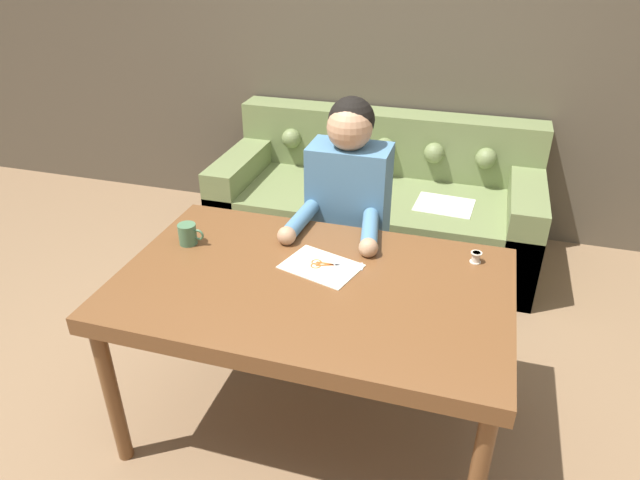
{
  "coord_description": "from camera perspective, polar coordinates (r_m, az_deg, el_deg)",
  "views": [
    {
      "loc": [
        0.64,
        -1.74,
        1.94
      ],
      "look_at": [
        0.09,
        0.11,
        0.84
      ],
      "focal_mm": 32.0,
      "sensor_mm": 36.0,
      "label": 1
    }
  ],
  "objects": [
    {
      "name": "dining_table",
      "position": [
        2.2,
        -0.79,
        -5.57
      ],
      "size": [
        1.49,
        0.93,
        0.74
      ],
      "color": "brown",
      "rests_on": "ground_plane"
    },
    {
      "name": "couch",
      "position": [
        3.73,
        5.72,
        3.44
      ],
      "size": [
        1.99,
        0.9,
        0.84
      ],
      "color": "olive",
      "rests_on": "ground_plane"
    },
    {
      "name": "scissors",
      "position": [
        2.25,
        0.71,
        -2.5
      ],
      "size": [
        0.21,
        0.09,
        0.01
      ],
      "color": "silver",
      "rests_on": "dining_table"
    },
    {
      "name": "wall_back",
      "position": [
        3.85,
        7.23,
        19.92
      ],
      "size": [
        8.0,
        0.06,
        2.6
      ],
      "color": "brown",
      "rests_on": "ground_plane"
    },
    {
      "name": "mug",
      "position": [
        2.44,
        -13.06,
        0.58
      ],
      "size": [
        0.11,
        0.08,
        0.09
      ],
      "color": "#47704C",
      "rests_on": "dining_table"
    },
    {
      "name": "thread_spool",
      "position": [
        2.35,
        15.32,
        -1.68
      ],
      "size": [
        0.04,
        0.04,
        0.05
      ],
      "color": "beige",
      "rests_on": "dining_table"
    },
    {
      "name": "pattern_paper_main",
      "position": [
        2.24,
        0.1,
        -2.65
      ],
      "size": [
        0.34,
        0.28,
        0.0
      ],
      "color": "beige",
      "rests_on": "dining_table"
    },
    {
      "name": "ground_plane",
      "position": [
        2.68,
        -2.6,
        -16.64
      ],
      "size": [
        16.0,
        16.0,
        0.0
      ],
      "primitive_type": "plane",
      "color": "#846647"
    },
    {
      "name": "person",
      "position": [
        2.75,
        2.76,
        1.35
      ],
      "size": [
        0.43,
        0.59,
        1.26
      ],
      "color": "#33281E",
      "rests_on": "ground_plane"
    }
  ]
}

